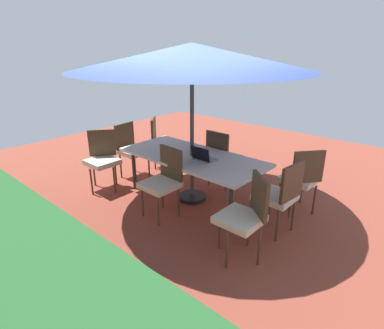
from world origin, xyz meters
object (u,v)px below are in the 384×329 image
Objects in this scene: chair_west at (280,193)px; chair_southwest at (301,177)px; patio_umbrella at (192,57)px; chair_north at (163,179)px; cup at (192,148)px; laptop at (203,157)px; chair_northwest at (245,213)px; chair_northeast at (102,157)px; chair_south at (222,155)px; chair_southeast at (161,139)px; chair_east at (131,147)px; dining_table at (192,158)px.

chair_west is 1.00× the size of chair_southwest.
patio_umbrella is 3.42× the size of chair_north.
patio_umbrella is 2.24m from chair_southwest.
chair_southwest is 10.90× the size of cup.
chair_west reaches higher than cup.
cup is at bearing -49.30° from patio_umbrella.
chair_southwest is 1.41m from laptop.
chair_northeast is at bearing -140.47° from chair_northwest.
chair_north is 1.36m from chair_south.
cup is at bearing -152.68° from chair_southeast.
chair_south is at bearing -129.64° from chair_southeast.
chair_south is 0.83m from laptop.
chair_north and chair_east have the same top height.
cup is (1.61, -0.16, 0.22)m from chair_west.
chair_northeast is at bearing 140.64° from chair_southeast.
laptop is at bearing -169.51° from chair_northwest.
chair_southwest is at bearing -171.46° from chair_west.
chair_northwest is 1.33m from laptop.
cup is (-1.29, -0.21, 0.22)m from chair_east.
chair_west is 1.00× the size of chair_south.
chair_south reaches higher than dining_table.
chair_west reaches higher than laptop.
chair_west is at bearing 174.38° from cup.
chair_west is 10.90× the size of cup.
patio_umbrella reaches higher than chair_south.
chair_southeast reaches higher than dining_table.
chair_northeast is at bearing -173.92° from chair_north.
patio_umbrella is at bearing -11.37° from laptop.
chair_west is at bearing 29.86° from chair_north.
chair_south is at bearing -93.13° from patio_umbrella.
patio_umbrella is 3.42× the size of chair_east.
chair_north is 3.02× the size of laptop.
chair_north is (-0.04, 0.64, -0.13)m from dining_table.
chair_east is 1.33m from cup.
patio_umbrella is at bearing -82.93° from chair_west.
chair_east is at bearing 43.88° from chair_northeast.
dining_table is 2.31× the size of chair_south.
patio_umbrella is at bearing 130.70° from cup.
patio_umbrella is at bearing -96.19° from chair_east.
chair_northeast reaches higher than cup.
chair_southeast is (1.46, 0.03, 0.00)m from chair_south.
chair_east is at bearing 137.02° from chair_southeast.
chair_east and chair_southeast have the same top height.
dining_table is 2.31× the size of chair_west.
chair_southwest is at bearing -161.26° from cup.
patio_umbrella is 1.74m from chair_south.
chair_west is at bearing -143.83° from chair_southeast.
dining_table is at bearing -24.72° from chair_southwest.
chair_south reaches higher than laptop.
laptop is at bearing -154.44° from chair_southeast.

